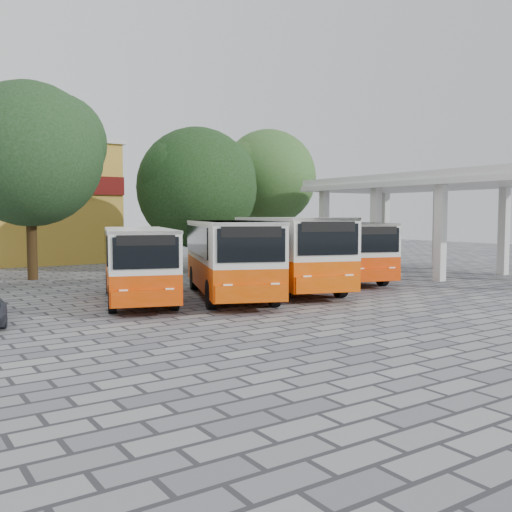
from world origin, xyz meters
TOP-DOWN VIEW (x-y plane):
  - ground at (0.00, 0.00)m, footprint 90.00×90.00m
  - terminal_shelter at (10.50, 4.00)m, footprint 6.80×15.80m
  - bus_far_left at (-7.06, 3.68)m, footprint 4.55×8.04m
  - bus_centre_left at (-3.70, 2.66)m, footprint 5.38×8.87m
  - bus_centre_right at (-0.39, 3.24)m, footprint 5.18×9.22m
  - bus_far_right at (3.77, 4.73)m, footprint 4.70×8.47m
  - tree_left at (-8.55, 13.61)m, footprint 7.50×7.14m
  - tree_middle at (0.52, 13.15)m, footprint 7.30×6.95m
  - tree_right at (7.75, 16.24)m, footprint 6.95×6.62m

SIDE VIEW (x-z plane):
  - ground at x=0.00m, z-range 0.00..0.00m
  - bus_far_left at x=-7.06m, z-range 0.21..2.93m
  - bus_far_right at x=3.77m, z-range 0.23..3.10m
  - bus_centre_left at x=-3.70m, z-range 0.23..3.22m
  - bus_centre_right at x=-0.39m, z-range 0.25..3.37m
  - terminal_shelter at x=10.50m, z-range 2.21..7.61m
  - tree_middle at x=0.52m, z-range 0.89..9.18m
  - tree_right at x=7.75m, z-range 1.48..10.62m
  - tree_left at x=-8.55m, z-range 1.56..11.36m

